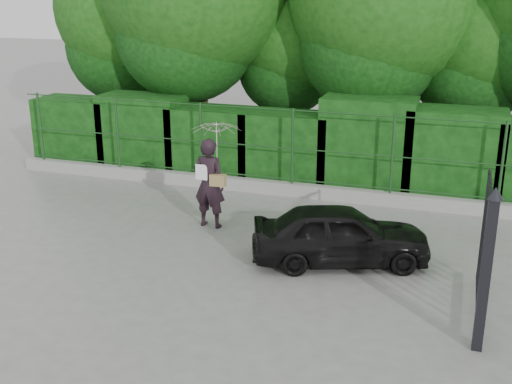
% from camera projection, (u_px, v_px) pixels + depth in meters
% --- Properties ---
extents(ground, '(80.00, 80.00, 0.00)m').
position_uv_depth(ground, '(203.00, 270.00, 11.35)').
color(ground, gray).
extents(kerb, '(14.00, 0.25, 0.30)m').
position_uv_depth(kerb, '(275.00, 188.00, 15.36)').
color(kerb, '#9E9E99').
rests_on(kerb, ground).
extents(fence, '(14.13, 0.06, 1.80)m').
position_uv_depth(fence, '(285.00, 146.00, 14.97)').
color(fence, '#1B411B').
rests_on(fence, kerb).
extents(hedge, '(14.20, 1.20, 2.27)m').
position_uv_depth(hedge, '(293.00, 145.00, 15.96)').
color(hedge, black).
rests_on(hedge, ground).
extents(gate, '(0.22, 2.33, 2.36)m').
position_uv_depth(gate, '(485.00, 257.00, 8.96)').
color(gate, black).
rests_on(gate, ground).
extents(woman, '(1.01, 1.02, 2.22)m').
position_uv_depth(woman, '(214.00, 159.00, 12.92)').
color(woman, black).
rests_on(woman, ground).
extents(car, '(3.42, 2.23, 1.08)m').
position_uv_depth(car, '(341.00, 234.00, 11.49)').
color(car, black).
rests_on(car, ground).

